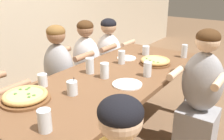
{
  "coord_description": "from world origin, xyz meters",
  "views": [
    {
      "loc": [
        -1.68,
        -1.16,
        1.57
      ],
      "look_at": [
        0.0,
        0.0,
        0.82
      ],
      "focal_mm": 40.0,
      "sensor_mm": 36.0,
      "label": 1
    }
  ],
  "objects_px": {
    "empty_plate_a": "(127,84)",
    "diner_near_midright": "(200,100)",
    "drinking_glass_d": "(90,66)",
    "diner_far_right": "(109,63)",
    "drinking_glass_c": "(43,81)",
    "drinking_glass_e": "(45,121)",
    "pizza_board_second": "(25,97)",
    "drinking_glass_h": "(105,71)",
    "pizza_board_main": "(155,61)",
    "drinking_glass_g": "(146,51)",
    "diner_far_midright": "(87,73)",
    "diner_far_center": "(60,84)",
    "drinking_glass_a": "(184,51)",
    "empty_plate_b": "(127,58)",
    "drinking_glass_b": "(147,70)",
    "cocktail_glass_blue": "(72,89)",
    "drinking_glass_f": "(122,58)"
  },
  "relations": [
    {
      "from": "empty_plate_a",
      "to": "drinking_glass_d",
      "type": "bearing_deg",
      "value": 84.79
    },
    {
      "from": "empty_plate_a",
      "to": "diner_near_midright",
      "type": "relative_size",
      "value": 0.2
    },
    {
      "from": "drinking_glass_e",
      "to": "diner_far_right",
      "type": "bearing_deg",
      "value": 25.18
    },
    {
      "from": "pizza_board_main",
      "to": "drinking_glass_h",
      "type": "relative_size",
      "value": 2.27
    },
    {
      "from": "diner_far_center",
      "to": "drinking_glass_c",
      "type": "bearing_deg",
      "value": -54.98
    },
    {
      "from": "pizza_board_main",
      "to": "drinking_glass_h",
      "type": "bearing_deg",
      "value": 161.09
    },
    {
      "from": "pizza_board_main",
      "to": "drinking_glass_g",
      "type": "relative_size",
      "value": 3.0
    },
    {
      "from": "drinking_glass_c",
      "to": "drinking_glass_b",
      "type": "bearing_deg",
      "value": -41.16
    },
    {
      "from": "pizza_board_main",
      "to": "drinking_glass_g",
      "type": "height_order",
      "value": "drinking_glass_g"
    },
    {
      "from": "empty_plate_b",
      "to": "drinking_glass_b",
      "type": "xyz_separation_m",
      "value": [
        -0.33,
        -0.41,
        0.05
      ]
    },
    {
      "from": "empty_plate_b",
      "to": "diner_near_midright",
      "type": "xyz_separation_m",
      "value": [
        -0.06,
        -0.82,
        -0.23
      ]
    },
    {
      "from": "drinking_glass_c",
      "to": "drinking_glass_e",
      "type": "height_order",
      "value": "drinking_glass_e"
    },
    {
      "from": "drinking_glass_b",
      "to": "diner_near_midright",
      "type": "distance_m",
      "value": 0.56
    },
    {
      "from": "drinking_glass_b",
      "to": "cocktail_glass_blue",
      "type": "bearing_deg",
      "value": 156.17
    },
    {
      "from": "drinking_glass_a",
      "to": "drinking_glass_d",
      "type": "relative_size",
      "value": 1.0
    },
    {
      "from": "drinking_glass_c",
      "to": "drinking_glass_h",
      "type": "relative_size",
      "value": 0.76
    },
    {
      "from": "drinking_glass_d",
      "to": "drinking_glass_e",
      "type": "relative_size",
      "value": 1.07
    },
    {
      "from": "drinking_glass_d",
      "to": "diner_far_right",
      "type": "bearing_deg",
      "value": 26.29
    },
    {
      "from": "diner_far_midright",
      "to": "drinking_glass_d",
      "type": "bearing_deg",
      "value": -46.93
    },
    {
      "from": "drinking_glass_b",
      "to": "diner_far_midright",
      "type": "relative_size",
      "value": 0.11
    },
    {
      "from": "drinking_glass_a",
      "to": "diner_far_center",
      "type": "distance_m",
      "value": 1.37
    },
    {
      "from": "drinking_glass_d",
      "to": "diner_near_midright",
      "type": "distance_m",
      "value": 1.04
    },
    {
      "from": "drinking_glass_e",
      "to": "drinking_glass_d",
      "type": "bearing_deg",
      "value": 23.9
    },
    {
      "from": "drinking_glass_e",
      "to": "drinking_glass_g",
      "type": "relative_size",
      "value": 1.32
    },
    {
      "from": "diner_far_center",
      "to": "diner_near_midright",
      "type": "height_order",
      "value": "diner_near_midright"
    },
    {
      "from": "cocktail_glass_blue",
      "to": "drinking_glass_c",
      "type": "height_order",
      "value": "cocktail_glass_blue"
    },
    {
      "from": "pizza_board_main",
      "to": "empty_plate_b",
      "type": "xyz_separation_m",
      "value": [
        -0.01,
        0.33,
        -0.02
      ]
    },
    {
      "from": "pizza_board_main",
      "to": "drinking_glass_c",
      "type": "relative_size",
      "value": 3.0
    },
    {
      "from": "drinking_glass_g",
      "to": "diner_far_midright",
      "type": "relative_size",
      "value": 0.09
    },
    {
      "from": "drinking_glass_c",
      "to": "drinking_glass_h",
      "type": "xyz_separation_m",
      "value": [
        0.42,
        -0.3,
        0.02
      ]
    },
    {
      "from": "drinking_glass_b",
      "to": "diner_far_center",
      "type": "xyz_separation_m",
      "value": [
        -0.16,
        0.93,
        -0.31
      ]
    },
    {
      "from": "pizza_board_second",
      "to": "empty_plate_b",
      "type": "relative_size",
      "value": 1.72
    },
    {
      "from": "drinking_glass_g",
      "to": "drinking_glass_h",
      "type": "height_order",
      "value": "drinking_glass_h"
    },
    {
      "from": "drinking_glass_c",
      "to": "drinking_glass_h",
      "type": "height_order",
      "value": "drinking_glass_h"
    },
    {
      "from": "diner_far_center",
      "to": "diner_far_midright",
      "type": "distance_m",
      "value": 0.44
    },
    {
      "from": "pizza_board_second",
      "to": "diner_near_midright",
      "type": "distance_m",
      "value": 1.49
    },
    {
      "from": "diner_far_right",
      "to": "drinking_glass_f",
      "type": "bearing_deg",
      "value": -45.31
    },
    {
      "from": "pizza_board_main",
      "to": "drinking_glass_e",
      "type": "xyz_separation_m",
      "value": [
        -1.41,
        -0.0,
        0.04
      ]
    },
    {
      "from": "empty_plate_b",
      "to": "drinking_glass_h",
      "type": "xyz_separation_m",
      "value": [
        -0.57,
        -0.13,
        0.05
      ]
    },
    {
      "from": "empty_plate_a",
      "to": "drinking_glass_h",
      "type": "xyz_separation_m",
      "value": [
        0.02,
        0.24,
        0.05
      ]
    },
    {
      "from": "diner_far_right",
      "to": "diner_far_midright",
      "type": "distance_m",
      "value": 0.45
    },
    {
      "from": "drinking_glass_d",
      "to": "drinking_glass_h",
      "type": "xyz_separation_m",
      "value": [
        -0.02,
        -0.18,
        -0.01
      ]
    },
    {
      "from": "pizza_board_main",
      "to": "cocktail_glass_blue",
      "type": "bearing_deg",
      "value": 168.54
    },
    {
      "from": "drinking_glass_a",
      "to": "drinking_glass_d",
      "type": "xyz_separation_m",
      "value": [
        -0.94,
        0.53,
        0.0
      ]
    },
    {
      "from": "cocktail_glass_blue",
      "to": "diner_far_center",
      "type": "height_order",
      "value": "diner_far_center"
    },
    {
      "from": "empty_plate_a",
      "to": "drinking_glass_a",
      "type": "xyz_separation_m",
      "value": [
        0.98,
        -0.11,
        0.06
      ]
    },
    {
      "from": "diner_far_midright",
      "to": "drinking_glass_h",
      "type": "bearing_deg",
      "value": -38.82
    },
    {
      "from": "diner_far_right",
      "to": "pizza_board_main",
      "type": "bearing_deg",
      "value": -24.85
    },
    {
      "from": "drinking_glass_g",
      "to": "pizza_board_main",
      "type": "bearing_deg",
      "value": -135.99
    },
    {
      "from": "pizza_board_second",
      "to": "drinking_glass_e",
      "type": "xyz_separation_m",
      "value": [
        -0.17,
        -0.4,
        0.04
      ]
    }
  ]
}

